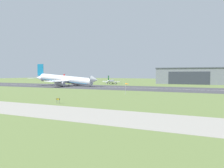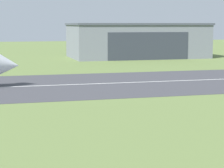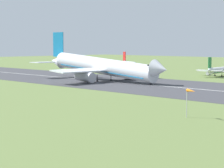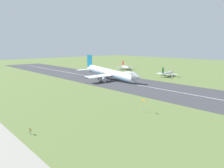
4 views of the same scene
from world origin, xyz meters
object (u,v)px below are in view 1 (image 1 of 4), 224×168
Objects in this scene: windsock_pole at (127,84)px; airplane_parked_west at (111,81)px; runway_sign at (58,100)px; airplane_parked_centre at (67,80)px; airplane_landing at (65,80)px.

airplane_parked_west is at bearing 119.29° from windsock_pole.
windsock_pole is 42.60m from runway_sign.
windsock_pole is 2.98× the size of runway_sign.
airplane_parked_centre reaches higher than runway_sign.
windsock_pole is (70.29, -44.41, -0.43)m from airplane_landing.
windsock_pole is at bearing -60.71° from airplane_parked_west.
airplane_landing reaches higher than airplane_parked_west.
airplane_parked_west reaches higher than runway_sign.
runway_sign is at bearing -54.52° from airplane_landing.
windsock_pole is (110.96, -101.86, 1.88)m from airplane_parked_centre.
airplane_parked_west is (17.44, 49.78, -2.72)m from airplane_landing.
airplane_landing is 33.67× the size of runway_sign.
airplane_parked_west is 142.58m from runway_sign.
airplane_landing is 105.56m from runway_sign.
airplane_parked_west is 4.17× the size of windsock_pole.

